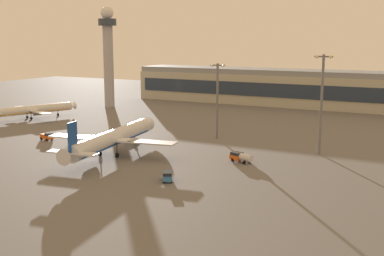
{
  "coord_description": "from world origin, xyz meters",
  "views": [
    {
      "loc": [
        80.94,
        -96.89,
        30.71
      ],
      "look_at": [
        11.58,
        32.7,
        4.0
      ],
      "focal_mm": 46.45,
      "sensor_mm": 36.0,
      "label": 1
    }
  ],
  "objects_px": {
    "airplane_mid_apron": "(112,139)",
    "cargo_loader": "(167,176)",
    "airplane_taxiway_distant": "(33,110)",
    "apron_light_central": "(217,95)",
    "fuel_truck": "(241,157)",
    "control_tower": "(108,50)",
    "apron_light_west": "(322,98)",
    "baggage_tractor": "(47,136)"
  },
  "relations": [
    {
      "from": "airplane_taxiway_distant",
      "to": "apron_light_central",
      "type": "xyz_separation_m",
      "value": [
        79.22,
        -1.26,
        9.96
      ]
    },
    {
      "from": "airplane_taxiway_distant",
      "to": "cargo_loader",
      "type": "xyz_separation_m",
      "value": [
        89.89,
        -49.06,
        -2.24
      ]
    },
    {
      "from": "control_tower",
      "to": "apron_light_central",
      "type": "height_order",
      "value": "control_tower"
    },
    {
      "from": "control_tower",
      "to": "fuel_truck",
      "type": "xyz_separation_m",
      "value": [
        91.74,
        -66.41,
        -24.06
      ]
    },
    {
      "from": "baggage_tractor",
      "to": "cargo_loader",
      "type": "distance_m",
      "value": 58.76
    },
    {
      "from": "apron_light_central",
      "to": "airplane_mid_apron",
      "type": "bearing_deg",
      "value": -113.78
    },
    {
      "from": "airplane_taxiway_distant",
      "to": "apron_light_west",
      "type": "height_order",
      "value": "apron_light_west"
    },
    {
      "from": "control_tower",
      "to": "apron_light_central",
      "type": "relative_size",
      "value": 1.92
    },
    {
      "from": "apron_light_west",
      "to": "airplane_mid_apron",
      "type": "bearing_deg",
      "value": -150.71
    },
    {
      "from": "airplane_taxiway_distant",
      "to": "fuel_truck",
      "type": "bearing_deg",
      "value": 5.68
    },
    {
      "from": "airplane_mid_apron",
      "to": "apron_light_west",
      "type": "bearing_deg",
      "value": 20.1
    },
    {
      "from": "fuel_truck",
      "to": "cargo_loader",
      "type": "xyz_separation_m",
      "value": [
        -7.61,
        -23.19,
        -0.19
      ]
    },
    {
      "from": "control_tower",
      "to": "baggage_tractor",
      "type": "bearing_deg",
      "value": -67.19
    },
    {
      "from": "airplane_mid_apron",
      "to": "apron_light_central",
      "type": "bearing_deg",
      "value": 57.03
    },
    {
      "from": "control_tower",
      "to": "cargo_loader",
      "type": "relative_size",
      "value": 9.75
    },
    {
      "from": "airplane_mid_apron",
      "to": "fuel_truck",
      "type": "relative_size",
      "value": 6.99
    },
    {
      "from": "airplane_taxiway_distant",
      "to": "fuel_truck",
      "type": "relative_size",
      "value": 5.12
    },
    {
      "from": "airplane_mid_apron",
      "to": "airplane_taxiway_distant",
      "type": "distance_m",
      "value": 73.26
    },
    {
      "from": "fuel_truck",
      "to": "apron_light_central",
      "type": "height_order",
      "value": "apron_light_central"
    },
    {
      "from": "apron_light_west",
      "to": "fuel_truck",
      "type": "bearing_deg",
      "value": -129.98
    },
    {
      "from": "cargo_loader",
      "to": "apron_light_central",
      "type": "xyz_separation_m",
      "value": [
        -10.66,
        47.8,
        12.2
      ]
    },
    {
      "from": "control_tower",
      "to": "apron_light_west",
      "type": "bearing_deg",
      "value": -24.35
    },
    {
      "from": "baggage_tractor",
      "to": "apron_light_central",
      "type": "bearing_deg",
      "value": 128.49
    },
    {
      "from": "apron_light_west",
      "to": "control_tower",
      "type": "bearing_deg",
      "value": 155.65
    },
    {
      "from": "baggage_tractor",
      "to": "airplane_mid_apron",
      "type": "bearing_deg",
      "value": 84.86
    },
    {
      "from": "fuel_truck",
      "to": "apron_light_west",
      "type": "height_order",
      "value": "apron_light_west"
    },
    {
      "from": "airplane_mid_apron",
      "to": "airplane_taxiway_distant",
      "type": "height_order",
      "value": "airplane_mid_apron"
    },
    {
      "from": "airplane_mid_apron",
      "to": "baggage_tractor",
      "type": "relative_size",
      "value": 10.69
    },
    {
      "from": "fuel_truck",
      "to": "cargo_loader",
      "type": "relative_size",
      "value": 1.46
    },
    {
      "from": "fuel_truck",
      "to": "apron_light_central",
      "type": "bearing_deg",
      "value": 56.29
    },
    {
      "from": "cargo_loader",
      "to": "apron_light_central",
      "type": "height_order",
      "value": "apron_light_central"
    },
    {
      "from": "airplane_mid_apron",
      "to": "baggage_tractor",
      "type": "distance_m",
      "value": 30.45
    },
    {
      "from": "fuel_truck",
      "to": "apron_light_west",
      "type": "xyz_separation_m",
      "value": [
        15.13,
        18.05,
        13.77
      ]
    },
    {
      "from": "airplane_taxiway_distant",
      "to": "cargo_loader",
      "type": "height_order",
      "value": "airplane_taxiway_distant"
    },
    {
      "from": "baggage_tractor",
      "to": "apron_light_central",
      "type": "height_order",
      "value": "apron_light_central"
    },
    {
      "from": "baggage_tractor",
      "to": "cargo_loader",
      "type": "relative_size",
      "value": 0.95
    },
    {
      "from": "cargo_loader",
      "to": "apron_light_west",
      "type": "relative_size",
      "value": 0.17
    },
    {
      "from": "airplane_mid_apron",
      "to": "cargo_loader",
      "type": "height_order",
      "value": "airplane_mid_apron"
    },
    {
      "from": "airplane_mid_apron",
      "to": "cargo_loader",
      "type": "relative_size",
      "value": 10.2
    },
    {
      "from": "cargo_loader",
      "to": "apron_light_central",
      "type": "bearing_deg",
      "value": -109.2
    },
    {
      "from": "airplane_mid_apron",
      "to": "apron_light_central",
      "type": "relative_size",
      "value": 2.0
    },
    {
      "from": "airplane_mid_apron",
      "to": "fuel_truck",
      "type": "xyz_separation_m",
      "value": [
        33.09,
        9.0,
        -3.15
      ]
    }
  ]
}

